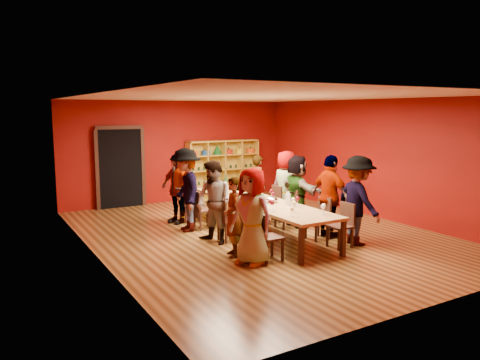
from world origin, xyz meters
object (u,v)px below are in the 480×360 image
at_px(person_right_0, 358,201).
at_px(person_right_2, 297,191).
at_px(chair_person_right_4, 248,195).
at_px(person_left_3, 186,190).
at_px(spittoon_bowl, 272,200).
at_px(chair_person_left_1, 250,228).
at_px(person_left_4, 177,189).
at_px(chair_person_left_4, 186,202).
at_px(wine_bottle, 226,183).
at_px(chair_person_left_3, 201,208).
at_px(person_right_1, 330,197).
at_px(person_right_3, 286,186).
at_px(person_left_2, 214,202).
at_px(shelving_unit, 222,166).
at_px(chair_person_right_1, 320,216).
at_px(chair_person_left_2, 226,218).
at_px(person_left_0, 252,216).
at_px(person_left_1, 233,217).
at_px(person_right_4, 258,184).
at_px(chair_person_right_3, 273,202).
at_px(chair_person_left_0, 266,234).
at_px(chair_person_right_0, 343,223).
at_px(tasting_table, 259,203).
at_px(chair_person_right_2, 289,207).

height_order(person_right_0, person_right_2, person_right_0).
bearing_deg(chair_person_right_4, person_left_3, -157.84).
distance_m(person_left_3, spittoon_bowl, 1.96).
distance_m(chair_person_left_1, person_left_4, 3.03).
bearing_deg(chair_person_left_4, wine_bottle, 1.88).
xyz_separation_m(chair_person_left_1, chair_person_left_3, (0.00, 2.17, 0.00)).
bearing_deg(person_left_4, person_right_1, 18.11).
bearing_deg(person_right_3, person_left_2, 97.45).
xyz_separation_m(chair_person_left_1, chair_person_right_4, (1.82, 3.06, 0.00)).
relative_size(shelving_unit, person_right_1, 1.35).
bearing_deg(chair_person_right_1, chair_person_left_3, 131.53).
bearing_deg(chair_person_left_2, person_left_0, -101.21).
bearing_deg(person_left_0, person_right_2, 106.17).
bearing_deg(chair_person_left_2, person_right_2, 8.34).
height_order(person_left_1, person_right_4, person_right_4).
height_order(person_left_1, chair_person_left_3, person_left_1).
bearing_deg(chair_person_right_3, chair_person_left_0, -126.60).
bearing_deg(person_right_3, chair_person_right_0, 157.92).
relative_size(chair_person_left_4, spittoon_bowl, 3.32).
bearing_deg(shelving_unit, chair_person_left_3, -125.21).
bearing_deg(chair_person_right_1, person_left_4, 125.67).
relative_size(person_left_1, person_right_2, 0.89).
xyz_separation_m(chair_person_left_3, wine_bottle, (1.12, 0.86, 0.38)).
bearing_deg(person_right_2, spittoon_bowl, 119.20).
xyz_separation_m(chair_person_left_3, chair_person_right_1, (1.82, -2.05, 0.00)).
height_order(chair_person_left_2, person_right_4, person_right_4).
bearing_deg(spittoon_bowl, person_right_4, 64.17).
bearing_deg(tasting_table, shelving_unit, 72.08).
distance_m(chair_person_left_0, person_right_2, 2.77).
height_order(chair_person_right_1, person_right_3, person_right_3).
bearing_deg(chair_person_left_4, chair_person_right_4, 2.08).
xyz_separation_m(chair_person_left_4, person_right_1, (2.08, -2.88, 0.40)).
height_order(person_right_2, wine_bottle, person_right_2).
bearing_deg(chair_person_left_2, shelving_unit, 62.77).
height_order(person_left_1, person_right_2, person_right_2).
relative_size(person_left_0, person_right_4, 1.13).
bearing_deg(chair_person_right_2, chair_person_left_0, -135.13).
xyz_separation_m(chair_person_left_0, person_left_0, (-0.30, 0.00, 0.37)).
bearing_deg(chair_person_right_2, chair_person_right_3, 90.00).
xyz_separation_m(chair_person_left_0, person_right_4, (2.13, 3.61, 0.27)).
distance_m(person_left_3, person_right_1, 3.19).
distance_m(person_left_3, chair_person_right_4, 2.40).
height_order(person_left_4, person_right_2, person_right_2).
distance_m(tasting_table, chair_person_right_1, 1.37).
bearing_deg(chair_person_right_1, chair_person_right_0, -90.00).
bearing_deg(person_right_0, wine_bottle, 22.28).
bearing_deg(shelving_unit, chair_person_right_3, -97.82).
height_order(person_left_3, chair_person_right_4, person_left_3).
xyz_separation_m(chair_person_left_2, person_right_0, (2.20, -1.54, 0.41)).
distance_m(chair_person_right_1, person_right_1, 0.47).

